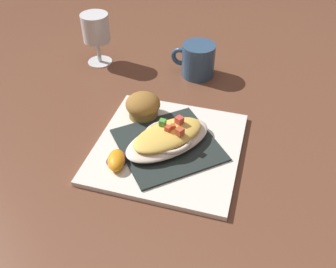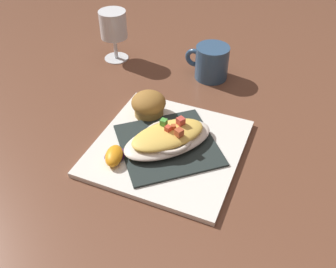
% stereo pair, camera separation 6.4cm
% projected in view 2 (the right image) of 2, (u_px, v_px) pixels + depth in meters
% --- Properties ---
extents(ground_plane, '(2.60, 2.60, 0.00)m').
position_uv_depth(ground_plane, '(168.00, 149.00, 0.74)').
color(ground_plane, brown).
extents(square_plate, '(0.32, 0.32, 0.01)m').
position_uv_depth(square_plate, '(168.00, 147.00, 0.74)').
color(square_plate, white).
rests_on(square_plate, ground_plane).
extents(folded_napkin, '(0.25, 0.25, 0.00)m').
position_uv_depth(folded_napkin, '(168.00, 145.00, 0.73)').
color(folded_napkin, '#242F2D').
rests_on(folded_napkin, square_plate).
extents(gratin_dish, '(0.17, 0.21, 0.05)m').
position_uv_depth(gratin_dish, '(168.00, 137.00, 0.72)').
color(gratin_dish, silver).
rests_on(gratin_dish, folded_napkin).
extents(muffin, '(0.07, 0.07, 0.05)m').
position_uv_depth(muffin, '(149.00, 104.00, 0.79)').
color(muffin, olive).
rests_on(muffin, square_plate).
extents(orange_garnish, '(0.06, 0.07, 0.02)m').
position_uv_depth(orange_garnish, '(115.00, 156.00, 0.70)').
color(orange_garnish, '#4E245A').
rests_on(orange_garnish, square_plate).
extents(coffee_mug, '(0.11, 0.08, 0.08)m').
position_uv_depth(coffee_mug, '(211.00, 64.00, 0.92)').
color(coffee_mug, '#305074').
rests_on(coffee_mug, ground_plane).
extents(stemmed_glass, '(0.07, 0.07, 0.13)m').
position_uv_depth(stemmed_glass, '(113.00, 28.00, 0.96)').
color(stemmed_glass, white).
rests_on(stemmed_glass, ground_plane).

